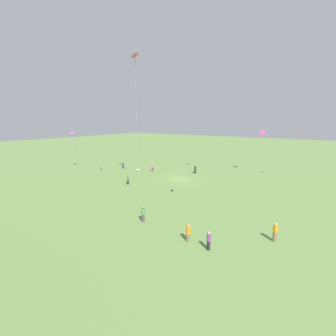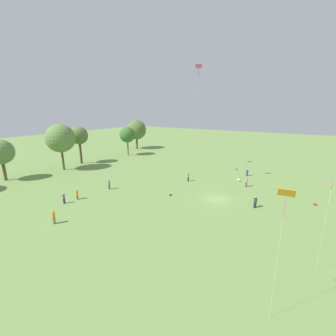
% 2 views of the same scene
% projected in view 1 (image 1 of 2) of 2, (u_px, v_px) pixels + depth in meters
% --- Properties ---
extents(ground_plane, '(240.00, 240.00, 0.00)m').
position_uv_depth(ground_plane, '(180.00, 179.00, 42.97)').
color(ground_plane, '#6B8E47').
extents(person_0, '(0.47, 0.47, 1.71)m').
position_uv_depth(person_0, '(209.00, 241.00, 19.32)').
color(person_0, '#232328').
rests_on(person_0, ground_plane).
extents(person_1, '(0.57, 0.57, 1.64)m').
position_uv_depth(person_1, '(123.00, 165.00, 52.29)').
color(person_1, '#333D5B').
rests_on(person_1, ground_plane).
extents(person_2, '(0.60, 0.60, 1.70)m').
position_uv_depth(person_2, '(188.00, 233.00, 20.69)').
color(person_2, '#847056').
rests_on(person_2, ground_plane).
extents(person_3, '(0.55, 0.55, 1.83)m').
position_uv_depth(person_3, '(275.00, 232.00, 20.67)').
color(person_3, '#847056').
rests_on(person_3, ground_plane).
extents(person_4, '(0.53, 0.53, 1.85)m').
position_uv_depth(person_4, '(153.00, 167.00, 49.53)').
color(person_4, '#4C4C51').
rests_on(person_4, ground_plane).
extents(person_5, '(0.54, 0.54, 1.80)m').
position_uv_depth(person_5, '(143.00, 214.00, 24.70)').
color(person_5, '#4C4C51').
rests_on(person_5, ground_plane).
extents(person_6, '(0.55, 0.55, 1.78)m').
position_uv_depth(person_6, '(195.00, 169.00, 47.55)').
color(person_6, '#232328').
rests_on(person_6, ground_plane).
extents(person_7, '(0.45, 0.45, 1.70)m').
position_uv_depth(person_7, '(128.00, 180.00, 39.30)').
color(person_7, '#232328').
rests_on(person_7, ground_plane).
extents(kite_0, '(1.24, 1.33, 21.60)m').
position_uv_depth(kite_0, '(135.00, 62.00, 36.39)').
color(kite_0, '#E54C99').
rests_on(kite_0, ground_plane).
extents(kite_1, '(1.23, 1.20, 8.43)m').
position_uv_depth(kite_1, '(72.00, 135.00, 49.84)').
color(kite_1, '#E54C99').
rests_on(kite_1, ground_plane).
extents(kite_2, '(0.80, 1.02, 9.66)m').
position_uv_depth(kite_2, '(303.00, 132.00, 39.68)').
color(kite_2, orange).
rests_on(kite_2, ground_plane).
extents(kite_3, '(1.45, 1.29, 9.00)m').
position_uv_depth(kite_3, '(262.00, 133.00, 46.05)').
color(kite_3, '#E54C99').
rests_on(kite_3, ground_plane).
extents(dog_0, '(0.56, 0.74, 0.54)m').
position_uv_depth(dog_0, '(138.00, 170.00, 49.37)').
color(dog_0, silver).
rests_on(dog_0, ground_plane).
extents(picnic_bag_0, '(0.34, 0.19, 0.39)m').
position_uv_depth(picnic_bag_0, '(101.00, 168.00, 51.69)').
color(picnic_bag_0, '#933833').
rests_on(picnic_bag_0, ground_plane).
extents(picnic_bag_1, '(0.42, 0.25, 0.21)m').
position_uv_depth(picnic_bag_1, '(172.00, 190.00, 35.67)').
color(picnic_bag_1, '#262628').
rests_on(picnic_bag_1, ground_plane).
extents(picnic_bag_2, '(0.46, 0.44, 0.32)m').
position_uv_depth(picnic_bag_2, '(189.00, 164.00, 56.95)').
color(picnic_bag_2, '#933833').
rests_on(picnic_bag_2, ground_plane).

